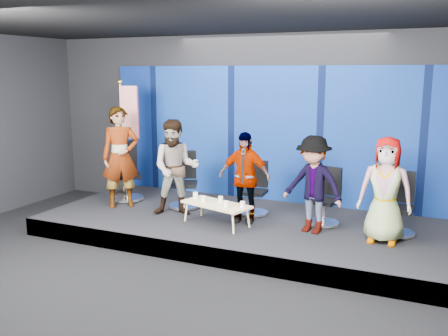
{
  "coord_description": "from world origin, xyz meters",
  "views": [
    {
      "loc": [
        3.01,
        -5.16,
        2.8
      ],
      "look_at": [
        -0.37,
        2.4,
        1.19
      ],
      "focal_mm": 40.0,
      "sensor_mm": 36.0,
      "label": 1
    }
  ],
  "objects_px": {
    "mug_d": "(226,204)",
    "mug_c": "(221,199)",
    "panelist_d": "(313,185)",
    "panelist_a": "(121,157)",
    "panelist_c": "(244,177)",
    "mug_b": "(203,199)",
    "chair_d": "(325,206)",
    "flag_stand": "(127,136)",
    "mug_e": "(243,205)",
    "coffee_table": "(216,205)",
    "chair_a": "(127,181)",
    "panelist_e": "(385,190)",
    "chair_c": "(254,197)",
    "chair_b": "(184,189)",
    "panelist_b": "(176,168)",
    "mug_a": "(195,195)",
    "chair_e": "(399,214)"
  },
  "relations": [
    {
      "from": "mug_d",
      "to": "mug_c",
      "type": "bearing_deg",
      "value": 129.94
    },
    {
      "from": "panelist_d",
      "to": "panelist_a",
      "type": "bearing_deg",
      "value": -167.03
    },
    {
      "from": "panelist_c",
      "to": "mug_b",
      "type": "bearing_deg",
      "value": -155.0
    },
    {
      "from": "chair_d",
      "to": "flag_stand",
      "type": "height_order",
      "value": "flag_stand"
    },
    {
      "from": "panelist_a",
      "to": "mug_e",
      "type": "bearing_deg",
      "value": -48.62
    },
    {
      "from": "coffee_table",
      "to": "chair_a",
      "type": "bearing_deg",
      "value": 161.59
    },
    {
      "from": "mug_d",
      "to": "mug_e",
      "type": "xyz_separation_m",
      "value": [
        0.26,
        0.07,
        0.0
      ]
    },
    {
      "from": "panelist_d",
      "to": "panelist_e",
      "type": "bearing_deg",
      "value": 12.03
    },
    {
      "from": "chair_d",
      "to": "chair_c",
      "type": "bearing_deg",
      "value": -170.8
    },
    {
      "from": "chair_b",
      "to": "coffee_table",
      "type": "xyz_separation_m",
      "value": [
        1.0,
        -0.73,
        -0.01
      ]
    },
    {
      "from": "chair_b",
      "to": "panelist_c",
      "type": "xyz_separation_m",
      "value": [
        1.35,
        -0.38,
        0.42
      ]
    },
    {
      "from": "panelist_c",
      "to": "panelist_e",
      "type": "height_order",
      "value": "panelist_e"
    },
    {
      "from": "panelist_b",
      "to": "mug_b",
      "type": "height_order",
      "value": "panelist_b"
    },
    {
      "from": "panelist_c",
      "to": "panelist_e",
      "type": "xyz_separation_m",
      "value": [
        2.27,
        -0.12,
        0.03
      ]
    },
    {
      "from": "panelist_b",
      "to": "coffee_table",
      "type": "bearing_deg",
      "value": -38.69
    },
    {
      "from": "panelist_c",
      "to": "mug_c",
      "type": "height_order",
      "value": "panelist_c"
    },
    {
      "from": "panelist_b",
      "to": "chair_b",
      "type": "bearing_deg",
      "value": 78.76
    },
    {
      "from": "chair_b",
      "to": "mug_d",
      "type": "bearing_deg",
      "value": -58.76
    },
    {
      "from": "mug_a",
      "to": "mug_e",
      "type": "distance_m",
      "value": 1.0
    },
    {
      "from": "panelist_c",
      "to": "chair_e",
      "type": "xyz_separation_m",
      "value": [
        2.44,
        0.35,
        -0.44
      ]
    },
    {
      "from": "chair_b",
      "to": "mug_c",
      "type": "relative_size",
      "value": 10.81
    },
    {
      "from": "panelist_a",
      "to": "chair_b",
      "type": "distance_m",
      "value": 1.32
    },
    {
      "from": "panelist_a",
      "to": "mug_c",
      "type": "bearing_deg",
      "value": -45.65
    },
    {
      "from": "chair_c",
      "to": "mug_c",
      "type": "distance_m",
      "value": 0.81
    },
    {
      "from": "mug_b",
      "to": "panelist_a",
      "type": "bearing_deg",
      "value": 171.32
    },
    {
      "from": "chair_a",
      "to": "mug_a",
      "type": "bearing_deg",
      "value": -58.34
    },
    {
      "from": "chair_d",
      "to": "mug_b",
      "type": "bearing_deg",
      "value": -145.28
    },
    {
      "from": "chair_e",
      "to": "flag_stand",
      "type": "relative_size",
      "value": 0.42
    },
    {
      "from": "panelist_b",
      "to": "flag_stand",
      "type": "xyz_separation_m",
      "value": [
        -1.51,
        0.72,
        0.4
      ]
    },
    {
      "from": "panelist_a",
      "to": "chair_b",
      "type": "relative_size",
      "value": 1.79
    },
    {
      "from": "panelist_e",
      "to": "mug_a",
      "type": "height_order",
      "value": "panelist_e"
    },
    {
      "from": "chair_e",
      "to": "flag_stand",
      "type": "height_order",
      "value": "flag_stand"
    },
    {
      "from": "flag_stand",
      "to": "mug_a",
      "type": "bearing_deg",
      "value": -27.59
    },
    {
      "from": "chair_b",
      "to": "chair_e",
      "type": "distance_m",
      "value": 3.79
    },
    {
      "from": "panelist_d",
      "to": "mug_b",
      "type": "distance_m",
      "value": 1.84
    },
    {
      "from": "mug_c",
      "to": "mug_d",
      "type": "bearing_deg",
      "value": -50.06
    },
    {
      "from": "mug_c",
      "to": "coffee_table",
      "type": "bearing_deg",
      "value": -101.76
    },
    {
      "from": "panelist_a",
      "to": "flag_stand",
      "type": "height_order",
      "value": "flag_stand"
    },
    {
      "from": "chair_c",
      "to": "mug_d",
      "type": "height_order",
      "value": "chair_c"
    },
    {
      "from": "chair_c",
      "to": "flag_stand",
      "type": "distance_m",
      "value": 2.91
    },
    {
      "from": "chair_b",
      "to": "mug_c",
      "type": "bearing_deg",
      "value": -54.75
    },
    {
      "from": "mug_e",
      "to": "flag_stand",
      "type": "xyz_separation_m",
      "value": [
        -2.89,
        1.03,
        0.83
      ]
    },
    {
      "from": "chair_b",
      "to": "panelist_e",
      "type": "bearing_deg",
      "value": -31.52
    },
    {
      "from": "panelist_d",
      "to": "chair_a",
      "type": "bearing_deg",
      "value": -173.87
    },
    {
      "from": "panelist_b",
      "to": "mug_e",
      "type": "height_order",
      "value": "panelist_b"
    },
    {
      "from": "chair_d",
      "to": "flag_stand",
      "type": "xyz_separation_m",
      "value": [
        -4.04,
        0.22,
        0.93
      ]
    },
    {
      "from": "panelist_a",
      "to": "panelist_b",
      "type": "xyz_separation_m",
      "value": [
        1.2,
        -0.06,
        -0.09
      ]
    },
    {
      "from": "chair_e",
      "to": "panelist_e",
      "type": "bearing_deg",
      "value": -108.36
    },
    {
      "from": "flag_stand",
      "to": "panelist_d",
      "type": "bearing_deg",
      "value": -15.56
    },
    {
      "from": "chair_a",
      "to": "mug_e",
      "type": "relative_size",
      "value": 11.66
    }
  ]
}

